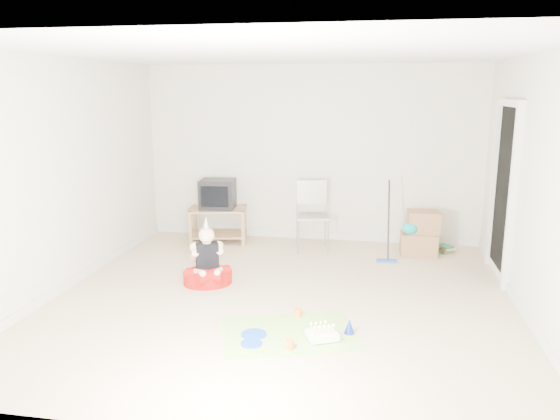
% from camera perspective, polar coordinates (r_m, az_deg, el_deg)
% --- Properties ---
extents(ground, '(5.00, 5.00, 0.00)m').
position_cam_1_polar(ground, '(6.08, 0.27, -9.17)').
color(ground, '#CCB492').
rests_on(ground, ground).
extents(doorway_recess, '(0.02, 0.90, 2.05)m').
position_cam_1_polar(doorway_recess, '(7.04, 22.40, 1.59)').
color(doorway_recess, black).
rests_on(doorway_recess, ground).
extents(tv_stand, '(0.91, 0.66, 0.52)m').
position_cam_1_polar(tv_stand, '(8.19, -6.47, -1.27)').
color(tv_stand, olive).
rests_on(tv_stand, ground).
extents(crt_tv, '(0.52, 0.44, 0.43)m').
position_cam_1_polar(crt_tv, '(8.10, -6.54, 1.66)').
color(crt_tv, black).
rests_on(crt_tv, tv_stand).
extents(folding_chair, '(0.53, 0.52, 1.01)m').
position_cam_1_polar(folding_chair, '(7.71, 3.40, -0.65)').
color(folding_chair, '#97979C').
rests_on(folding_chair, ground).
extents(cardboard_boxes, '(0.52, 0.41, 0.62)m').
position_cam_1_polar(cardboard_boxes, '(7.74, 14.42, -2.46)').
color(cardboard_boxes, '#946A47').
rests_on(cardboard_boxes, ground).
extents(floor_mop, '(0.27, 0.36, 1.05)m').
position_cam_1_polar(floor_mop, '(7.34, 11.14, -3.37)').
color(floor_mop, '#234EB0').
rests_on(floor_mop, ground).
extents(book_pile, '(0.24, 0.27, 0.10)m').
position_cam_1_polar(book_pile, '(8.05, 16.89, -3.86)').
color(book_pile, '#256F45').
rests_on(book_pile, ground).
extents(seated_woman, '(0.75, 0.75, 0.82)m').
position_cam_1_polar(seated_woman, '(6.50, -7.58, -6.14)').
color(seated_woman, '#B01410').
rests_on(seated_woman, ground).
extents(party_mat, '(1.47, 1.25, 0.01)m').
position_cam_1_polar(party_mat, '(5.26, 0.89, -12.74)').
color(party_mat, '#FF357B').
rests_on(party_mat, ground).
extents(birthday_cake, '(0.33, 0.31, 0.14)m').
position_cam_1_polar(birthday_cake, '(5.14, 4.42, -12.99)').
color(birthday_cake, white).
rests_on(birthday_cake, party_mat).
extents(blue_plate_near, '(0.26, 0.26, 0.01)m').
position_cam_1_polar(blue_plate_near, '(5.22, -2.74, -12.83)').
color(blue_plate_near, '#1644B4').
rests_on(blue_plate_near, party_mat).
extents(blue_plate_far, '(0.26, 0.26, 0.01)m').
position_cam_1_polar(blue_plate_far, '(5.05, -2.99, -13.76)').
color(blue_plate_far, '#1644B4').
rests_on(blue_plate_far, party_mat).
extents(orange_cup_near, '(0.07, 0.07, 0.08)m').
position_cam_1_polar(orange_cup_near, '(5.59, 1.88, -10.67)').
color(orange_cup_near, orange).
rests_on(orange_cup_near, party_mat).
extents(orange_cup_far, '(0.08, 0.08, 0.09)m').
position_cam_1_polar(orange_cup_far, '(4.94, 1.01, -13.88)').
color(orange_cup_far, orange).
rests_on(orange_cup_far, party_mat).
extents(blue_party_hat, '(0.10, 0.10, 0.14)m').
position_cam_1_polar(blue_party_hat, '(5.26, 7.26, -11.95)').
color(blue_party_hat, '#172DA2').
rests_on(blue_party_hat, party_mat).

